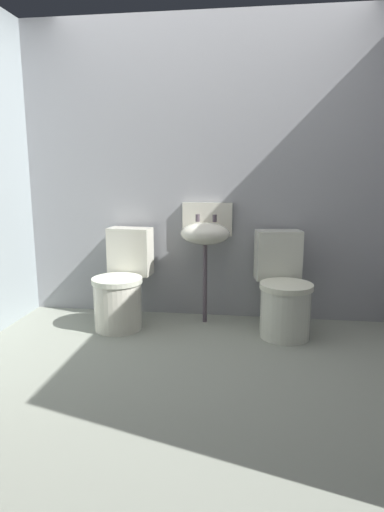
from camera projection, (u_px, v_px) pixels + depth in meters
The scene contains 5 objects.
ground_plane at pixel (186, 381), 2.70m from camera, with size 3.53×2.74×0.08m, color gray.
wall_back at pixel (207, 172), 3.63m from camera, with size 3.53×0.10×2.49m, color #94959A.
toilet_left at pixel (122, 287), 3.51m from camera, with size 0.44×0.62×0.78m.
toilet_right at pixel (283, 293), 3.34m from camera, with size 0.48×0.65×0.78m.
sink at pixel (206, 233), 3.52m from camera, with size 0.42×0.35×0.99m.
Camera 1 is at (0.37, -2.46, 1.25)m, focal length 30.25 mm.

